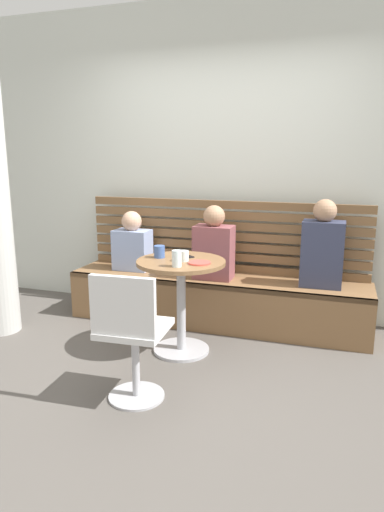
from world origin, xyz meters
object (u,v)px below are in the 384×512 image
object	(u,v)px
booth_bench	(215,300)
cup_glass_tall	(177,259)
cup_mug_blue	(159,252)
cup_glass_short	(184,256)
plate_small	(199,263)
cafe_table	(181,288)
phone_on_table	(184,257)
person_child_middle	(214,246)
person_adult	(323,248)
white_chair	(131,333)
person_child_left	(132,244)

from	to	relation	value
booth_bench	cup_glass_tall	distance (m)	1.04
cup_mug_blue	cup_glass_short	world-z (taller)	cup_mug_blue
booth_bench	cup_mug_blue	world-z (taller)	cup_mug_blue
cup_glass_tall	plate_small	distance (m)	0.20
cafe_table	cup_mug_blue	bearing A→B (deg)	169.90
cafe_table	cup_mug_blue	distance (m)	0.33
cup_glass_tall	cup_mug_blue	bearing A→B (deg)	134.69
cafe_table	cup_glass_tall	size ratio (longest dim) A/B	6.17
cafe_table	phone_on_table	bearing A→B (deg)	91.22
cup_mug_blue	phone_on_table	bearing A→B (deg)	15.82
booth_bench	plate_small	xyz separation A→B (m)	(0.07, -0.72, 0.52)
phone_on_table	person_child_middle	bearing A→B (deg)	-59.55
cup_glass_tall	phone_on_table	size ratio (longest dim) A/B	0.86
person_child_middle	cup_glass_short	distance (m)	0.66
person_adult	person_child_middle	distance (m)	0.93
cup_glass_tall	phone_on_table	xyz separation A→B (m)	(-0.04, 0.28, -0.06)
plate_small	booth_bench	bearing A→B (deg)	95.48
plate_small	cup_glass_short	bearing A→B (deg)	165.02
booth_bench	cup_mug_blue	distance (m)	0.89
white_chair	cup_glass_short	bearing A→B (deg)	85.44
cup_glass_tall	cup_glass_short	bearing A→B (deg)	93.73
cup_mug_blue	cup_glass_tall	xyz separation A→B (m)	(0.23, -0.23, 0.01)
booth_bench	cafe_table	distance (m)	0.73
plate_small	cup_glass_tall	bearing A→B (deg)	-131.10
cup_glass_tall	plate_small	size ratio (longest dim) A/B	0.71
white_chair	person_child_middle	bearing A→B (deg)	85.34
white_chair	booth_bench	bearing A→B (deg)	84.92
person_adult	cup_glass_short	xyz separation A→B (m)	(-0.98, -0.70, 0.01)
booth_bench	person_child_left	size ratio (longest dim) A/B	4.80
white_chair	cup_glass_tall	world-z (taller)	cup_glass_tall
person_adult	person_child_left	size ratio (longest dim) A/B	1.30
cup_mug_blue	cup_glass_tall	bearing A→B (deg)	-45.31
booth_bench	person_child_middle	size ratio (longest dim) A/B	4.13
booth_bench	cafe_table	bearing A→B (deg)	-98.11
phone_on_table	plate_small	bearing A→B (deg)	178.65
phone_on_table	person_adult	bearing A→B (deg)	-110.32
booth_bench	person_child_middle	xyz separation A→B (m)	(-0.01, -0.03, 0.51)
booth_bench	person_child_middle	distance (m)	0.51
white_chair	phone_on_table	bearing A→B (deg)	87.79
white_chair	cup_mug_blue	world-z (taller)	white_chair
person_child_left	cup_glass_short	distance (m)	1.06
white_chair	person_child_left	size ratio (longest dim) A/B	1.51
cup_glass_short	plate_small	size ratio (longest dim) A/B	0.47
booth_bench	white_chair	xyz separation A→B (m)	(-0.13, -1.48, 0.24)
white_chair	cafe_table	bearing A→B (deg)	87.42
booth_bench	cup_glass_tall	size ratio (longest dim) A/B	22.50
person_child_left	plate_small	bearing A→B (deg)	-39.81
cup_mug_blue	phone_on_table	world-z (taller)	cup_mug_blue
person_child_middle	person_child_left	bearing A→B (deg)	175.42
cafe_table	plate_small	distance (m)	0.29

